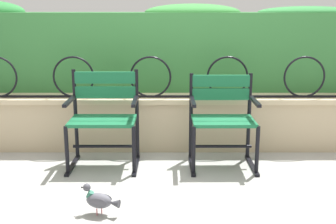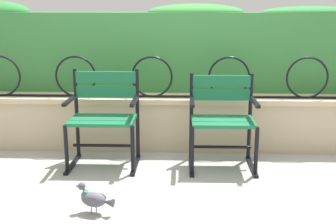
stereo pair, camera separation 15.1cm
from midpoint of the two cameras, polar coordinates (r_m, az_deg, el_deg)
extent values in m
plane|color=#9E9E99|center=(3.91, 1.07, -8.18)|extent=(60.00, 60.00, 0.00)
cube|color=tan|center=(4.58, 1.28, -1.61)|extent=(6.40, 0.35, 0.50)
cube|color=#CBB58F|center=(4.52, 1.30, 1.77)|extent=(6.40, 0.41, 0.05)
cylinder|color=black|center=(4.44, 1.28, 2.04)|extent=(5.88, 0.02, 0.02)
torus|color=black|center=(4.75, -20.08, 4.41)|extent=(0.42, 0.02, 0.42)
torus|color=black|center=(4.52, -10.96, 4.55)|extent=(0.42, 0.02, 0.42)
torus|color=black|center=(4.41, -1.12, 4.58)|extent=(0.42, 0.02, 0.42)
torus|color=black|center=(4.43, 8.91, 4.47)|extent=(0.42, 0.02, 0.42)
torus|color=black|center=(4.59, 18.54, 4.23)|extent=(0.42, 0.02, 0.42)
cube|color=#387A3D|center=(4.89, 1.41, 7.92)|extent=(6.27, 0.54, 0.84)
ellipsoid|color=#37803A|center=(4.87, 4.52, 12.79)|extent=(1.04, 0.48, 0.18)
ellipsoid|color=#337F3F|center=(5.08, 19.14, 12.13)|extent=(1.10, 0.48, 0.13)
cube|color=#19663D|center=(3.90, -7.77, -1.57)|extent=(0.59, 0.13, 0.03)
cube|color=#19663D|center=(4.03, -7.45, -1.07)|extent=(0.59, 0.13, 0.03)
cube|color=#19663D|center=(4.16, -7.14, -0.59)|extent=(0.59, 0.13, 0.03)
cube|color=#19663D|center=(4.19, -7.06, 4.50)|extent=(0.59, 0.03, 0.11)
cube|color=#19663D|center=(4.21, -7.00, 2.63)|extent=(0.59, 0.03, 0.11)
cylinder|color=black|center=(4.22, -2.97, -0.32)|extent=(0.04, 0.04, 0.88)
cylinder|color=black|center=(3.87, -3.49, -4.98)|extent=(0.04, 0.04, 0.44)
cube|color=black|center=(4.12, -3.19, -6.89)|extent=(0.04, 0.52, 0.02)
cube|color=black|center=(3.95, -3.31, 1.42)|extent=(0.04, 0.40, 0.03)
cylinder|color=black|center=(4.31, -10.78, -0.25)|extent=(0.04, 0.04, 0.88)
cylinder|color=black|center=(3.97, -12.01, -4.78)|extent=(0.04, 0.04, 0.44)
cube|color=black|center=(4.21, -11.25, -6.66)|extent=(0.04, 0.52, 0.02)
cube|color=black|center=(4.05, -11.64, 1.45)|extent=(0.04, 0.40, 0.03)
cylinder|color=black|center=(4.09, -7.34, -4.35)|extent=(0.56, 0.03, 0.03)
cube|color=#19663D|center=(3.86, 8.43, -1.74)|extent=(0.56, 0.13, 0.03)
cube|color=#19663D|center=(3.99, 8.22, -1.22)|extent=(0.56, 0.13, 0.03)
cube|color=#19663D|center=(4.12, 8.01, -0.74)|extent=(0.56, 0.13, 0.03)
cube|color=#19663D|center=(4.16, 8.01, 3.99)|extent=(0.56, 0.03, 0.11)
cube|color=#19663D|center=(4.18, 7.95, 2.26)|extent=(0.56, 0.03, 0.11)
cylinder|color=black|center=(4.27, 11.58, -0.69)|extent=(0.04, 0.04, 0.84)
cylinder|color=black|center=(3.91, 12.48, -5.06)|extent=(0.04, 0.04, 0.44)
cube|color=black|center=(4.16, 11.86, -6.95)|extent=(0.04, 0.52, 0.02)
cube|color=black|center=(3.99, 12.28, 1.26)|extent=(0.04, 0.40, 0.03)
cylinder|color=black|center=(4.21, 4.08, -0.64)|extent=(0.04, 0.04, 0.84)
cylinder|color=black|center=(3.85, 4.27, -5.09)|extent=(0.04, 0.04, 0.44)
cube|color=black|center=(4.10, 4.11, -7.00)|extent=(0.04, 0.52, 0.02)
cube|color=black|center=(3.93, 4.26, 1.34)|extent=(0.04, 0.40, 0.03)
cylinder|color=black|center=(4.06, 8.10, -4.53)|extent=(0.53, 0.03, 0.03)
ellipsoid|color=#5B5B66|center=(3.23, -8.31, -11.18)|extent=(0.21, 0.15, 0.11)
cylinder|color=#2D6B56|center=(3.24, -9.40, -10.42)|extent=(0.07, 0.06, 0.06)
sphere|color=#494951|center=(3.23, -9.82, -9.47)|extent=(0.06, 0.06, 0.06)
cone|color=black|center=(3.25, -10.32, -9.47)|extent=(0.03, 0.02, 0.01)
cone|color=#404047|center=(3.18, -6.42, -11.59)|extent=(0.09, 0.08, 0.06)
ellipsoid|color=#4E4E56|center=(3.19, -8.50, -11.42)|extent=(0.14, 0.06, 0.07)
ellipsoid|color=#4E4E56|center=(3.25, -7.81, -10.84)|extent=(0.14, 0.06, 0.07)
cylinder|color=#C6515B|center=(3.25, -8.57, -12.56)|extent=(0.01, 0.01, 0.05)
cylinder|color=#C6515B|center=(3.27, -7.96, -12.36)|extent=(0.01, 0.01, 0.05)
camera|label=1|loc=(0.08, -88.87, 0.27)|focal=46.94mm
camera|label=2|loc=(0.08, 91.13, -0.27)|focal=46.94mm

